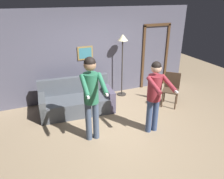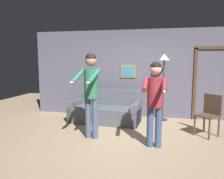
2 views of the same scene
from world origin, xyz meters
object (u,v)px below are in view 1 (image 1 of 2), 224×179
object	(u,v)px
couch	(77,102)
dining_chair_distant	(171,87)
person_standing_right	(155,91)
torchiere_lamp	(123,47)
person_standing_left	(91,91)

from	to	relation	value
couch	dining_chair_distant	distance (m)	2.65
couch	person_standing_right	bearing A→B (deg)	-49.72
person_standing_right	torchiere_lamp	bearing A→B (deg)	84.26
torchiere_lamp	dining_chair_distant	bearing A→B (deg)	-48.53
torchiere_lamp	couch	bearing A→B (deg)	-162.63
torchiere_lamp	person_standing_right	world-z (taller)	torchiere_lamp
person_standing_right	dining_chair_distant	xyz separation A→B (m)	(1.20, 0.95, -0.47)
couch	person_standing_right	distance (m)	2.21
torchiere_lamp	dining_chair_distant	size ratio (longest dim) A/B	2.02
torchiere_lamp	dining_chair_distant	xyz separation A→B (m)	(1.00, -1.13, -1.00)
couch	dining_chair_distant	world-z (taller)	dining_chair_distant
person_standing_right	person_standing_left	bearing A→B (deg)	169.97
couch	torchiere_lamp	xyz separation A→B (m)	(1.56, 0.49, 1.25)
torchiere_lamp	person_standing_right	distance (m)	2.16
couch	person_standing_left	xyz separation A→B (m)	(0.01, -1.36, 0.86)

